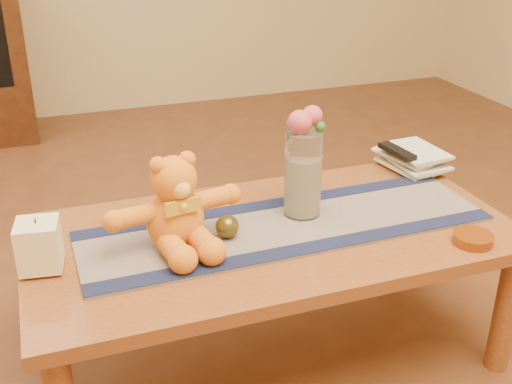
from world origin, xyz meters
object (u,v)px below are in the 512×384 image
object	(u,v)px
teddy_bear	(174,202)
book_bottom	(393,170)
pillar_candle	(39,245)
amber_dish	(473,239)
tv_remote	(397,151)
bronze_ball	(227,227)
glass_vase	(303,174)

from	to	relation	value
teddy_bear	book_bottom	xyz separation A→B (m)	(0.83, 0.24, -0.12)
pillar_candle	amber_dish	world-z (taller)	pillar_candle
pillar_candle	amber_dish	size ratio (longest dim) A/B	1.13
tv_remote	teddy_bear	bearing A→B (deg)	-170.82
bronze_ball	book_bottom	world-z (taller)	bronze_ball
teddy_bear	bronze_ball	bearing A→B (deg)	-16.57
bronze_ball	amber_dish	distance (m)	0.69
amber_dish	tv_remote	bearing A→B (deg)	84.01
book_bottom	bronze_ball	bearing A→B (deg)	-168.74
book_bottom	amber_dish	size ratio (longest dim) A/B	1.99
bronze_ball	book_bottom	xyz separation A→B (m)	(0.69, 0.26, -0.03)
teddy_bear	glass_vase	size ratio (longest dim) A/B	1.42
glass_vase	book_bottom	size ratio (longest dim) A/B	1.17
pillar_candle	amber_dish	distance (m)	1.17
teddy_bear	tv_remote	world-z (taller)	teddy_bear
glass_vase	amber_dish	world-z (taller)	glass_vase
glass_vase	amber_dish	size ratio (longest dim) A/B	2.32
glass_vase	tv_remote	bearing A→B (deg)	22.63
glass_vase	bronze_ball	world-z (taller)	glass_vase
bronze_ball	pillar_candle	bearing A→B (deg)	178.46
book_bottom	amber_dish	world-z (taller)	amber_dish
teddy_bear	amber_dish	bearing A→B (deg)	-28.32
bronze_ball	glass_vase	bearing A→B (deg)	14.33
pillar_candle	bronze_ball	size ratio (longest dim) A/B	1.92
glass_vase	tv_remote	distance (m)	0.47
teddy_bear	pillar_candle	xyz separation A→B (m)	(-0.36, -0.01, -0.06)
tv_remote	amber_dish	distance (m)	0.51
book_bottom	teddy_bear	bearing A→B (deg)	-173.16
teddy_bear	tv_remote	size ratio (longest dim) A/B	2.30
bronze_ball	tv_remote	xyz separation A→B (m)	(0.69, 0.25, 0.04)
teddy_bear	tv_remote	xyz separation A→B (m)	(0.83, 0.23, -0.05)
teddy_bear	glass_vase	world-z (taller)	glass_vase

